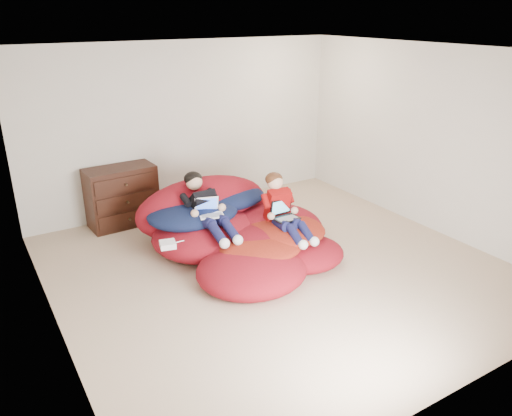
{
  "coord_description": "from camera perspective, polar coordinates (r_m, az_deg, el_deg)",
  "views": [
    {
      "loc": [
        -2.99,
        -4.4,
        2.9
      ],
      "look_at": [
        -0.12,
        0.29,
        0.7
      ],
      "focal_mm": 35.0,
      "sensor_mm": 36.0,
      "label": 1
    }
  ],
  "objects": [
    {
      "name": "younger_boy",
      "position": [
        6.14,
        3.1,
        0.15
      ],
      "size": [
        0.34,
        0.92,
        0.72
      ],
      "color": "#A10F0E",
      "rests_on": "beanbag_pile"
    },
    {
      "name": "beanbag_pile",
      "position": [
        6.37,
        -2.33,
        -2.57
      ],
      "size": [
        2.31,
        2.44,
        0.9
      ],
      "color": "maroon",
      "rests_on": "ground"
    },
    {
      "name": "power_adapter",
      "position": [
        5.75,
        -10.06,
        -4.13
      ],
      "size": [
        0.21,
        0.21,
        0.07
      ],
      "primitive_type": "cube",
      "rotation": [
        0.0,
        0.0,
        -0.24
      ],
      "color": "white",
      "rests_on": "beanbag_pile"
    },
    {
      "name": "room_shell",
      "position": [
        5.96,
        2.49,
        -4.96
      ],
      "size": [
        5.1,
        5.1,
        2.77
      ],
      "color": "tan",
      "rests_on": "ground"
    },
    {
      "name": "cream_pillow",
      "position": [
        6.66,
        -9.31,
        1.48
      ],
      "size": [
        0.43,
        0.27,
        0.27
      ],
      "primitive_type": "ellipsoid",
      "color": "beige",
      "rests_on": "beanbag_pile"
    },
    {
      "name": "laptop_black",
      "position": [
        6.15,
        3.22,
        -0.6
      ],
      "size": [
        0.31,
        0.26,
        0.23
      ],
      "color": "black",
      "rests_on": "younger_boy"
    },
    {
      "name": "older_boy",
      "position": [
        6.18,
        -5.84,
        0.35
      ],
      "size": [
        0.32,
        1.16,
        0.63
      ],
      "color": "black",
      "rests_on": "beanbag_pile"
    },
    {
      "name": "dresser",
      "position": [
        7.32,
        -15.07,
        1.29
      ],
      "size": [
        0.97,
        0.56,
        0.85
      ],
      "color": "black",
      "rests_on": "ground"
    },
    {
      "name": "laptop_white",
      "position": [
        6.09,
        -5.35,
        -0.26
      ],
      "size": [
        0.34,
        0.35,
        0.21
      ],
      "color": "white",
      "rests_on": "older_boy"
    }
  ]
}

